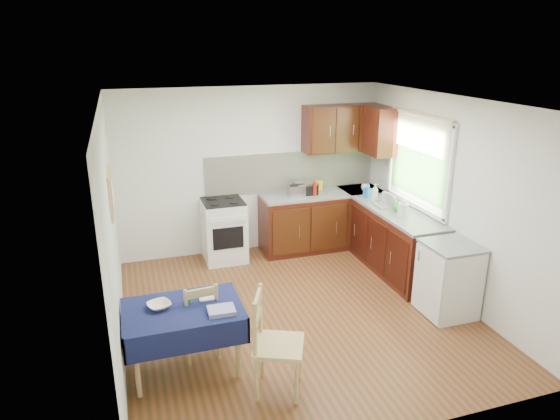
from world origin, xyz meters
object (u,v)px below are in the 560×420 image
object	(u,v)px
chair_near	(273,340)
dish_rack	(389,204)
chair_far	(200,318)
dining_table	(183,318)
kettle	(403,209)
toaster	(296,191)
sandwich_press	(306,188)

from	to	relation	value
chair_near	dish_rack	size ratio (longest dim) A/B	2.59
chair_near	dish_rack	bearing A→B (deg)	-24.17
chair_far	dish_rack	world-z (taller)	dish_rack
chair_near	dish_rack	xyz separation A→B (m)	(2.38, 2.16, 0.39)
dining_table	chair_far	distance (m)	0.28
kettle	dining_table	bearing A→B (deg)	-159.37
kettle	chair_near	bearing A→B (deg)	-143.60
chair_far	kettle	world-z (taller)	kettle
dish_rack	dining_table	bearing A→B (deg)	-176.60
chair_near	chair_far	bearing A→B (deg)	60.83
chair_near	dish_rack	distance (m)	3.24
dining_table	dish_rack	world-z (taller)	dish_rack
toaster	dish_rack	size ratio (longest dim) A/B	0.64
dining_table	toaster	bearing A→B (deg)	33.38
sandwich_press	kettle	size ratio (longest dim) A/B	1.33
chair_near	dining_table	bearing A→B (deg)	76.27
toaster	sandwich_press	distance (m)	0.20
dining_table	toaster	distance (m)	3.17
toaster	dish_rack	xyz separation A→B (m)	(1.10, -0.81, -0.06)
toaster	sandwich_press	size ratio (longest dim) A/B	0.79
dining_table	chair_far	size ratio (longest dim) A/B	1.33
chair_far	toaster	distance (m)	2.95
chair_far	chair_near	world-z (taller)	chair_near
dish_rack	kettle	xyz separation A→B (m)	(-0.06, -0.46, 0.08)
chair_far	dish_rack	distance (m)	3.30
sandwich_press	dish_rack	xyz separation A→B (m)	(0.92, -0.90, -0.07)
sandwich_press	chair_far	bearing A→B (deg)	-135.02
chair_near	toaster	bearing A→B (deg)	0.35
chair_far	kettle	bearing A→B (deg)	-166.61
chair_far	toaster	bearing A→B (deg)	-134.58
chair_near	sandwich_press	distance (m)	3.42
dining_table	chair_far	xyz separation A→B (m)	(0.18, 0.17, -0.13)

